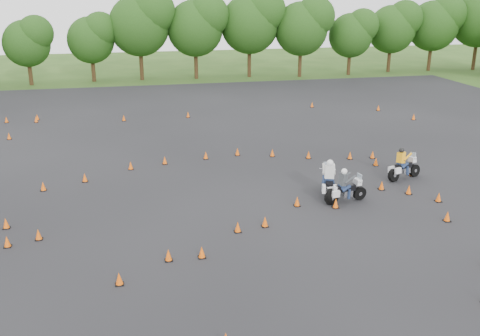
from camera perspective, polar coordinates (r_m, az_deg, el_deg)
name	(u,v)px	position (r m, az deg, el deg)	size (l,w,h in m)	color
ground	(259,221)	(24.09, 2.03, -5.68)	(140.00, 140.00, 0.00)	#2D5119
asphalt_pad	(232,177)	(29.52, -0.82, -0.99)	(62.00, 62.00, 0.00)	black
treeline	(208,41)	(56.96, -3.38, 13.33)	(87.46, 32.60, 11.07)	#1E4213
traffic_cones	(229,178)	(28.74, -1.22, -1.07)	(36.76, 32.80, 0.45)	#FB5E0A
rider_grey	(346,185)	(26.33, 11.26, -1.79)	(2.28, 0.70, 1.76)	#393C40
rider_yellow	(406,164)	(30.32, 17.25, 0.44)	(2.28, 0.70, 1.76)	#FFA816
rider_white	(328,178)	(26.83, 9.36, -1.02)	(2.59, 0.80, 2.00)	beige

